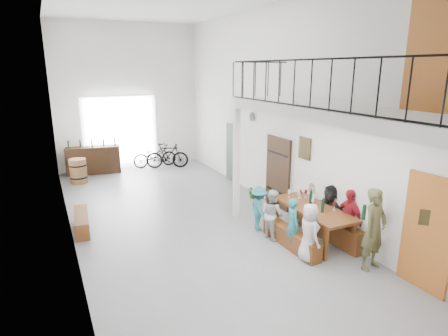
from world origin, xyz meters
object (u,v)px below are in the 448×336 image
oak_barrel (78,171)px  serving_counter (94,160)px  tasting_table (313,211)px  host_standing (374,229)px  bench_inner (291,238)px  side_bench (82,222)px  bicycle_near (155,156)px

oak_barrel → serving_counter: bearing=58.9°
tasting_table → host_standing: bearing=-80.3°
bench_inner → serving_counter: bearing=110.3°
bench_inner → host_standing: 1.80m
tasting_table → side_bench: (-4.70, 2.91, -0.50)m
side_bench → oak_barrel: size_ratio=1.70×
serving_counter → host_standing: (3.95, -9.66, 0.31)m
bench_inner → serving_counter: size_ratio=0.93×
bench_inner → serving_counter: 8.77m
tasting_table → serving_counter: serving_counter is taller
tasting_table → bicycle_near: bearing=101.1°
host_standing → bicycle_near: host_standing is taller
side_bench → oak_barrel: (0.33, 4.15, 0.22)m
bench_inner → host_standing: host_standing is taller
oak_barrel → bicycle_near: size_ratio=0.49×
side_bench → oak_barrel: oak_barrel is taller
side_bench → bicycle_near: size_ratio=0.83×
serving_counter → bicycle_near: (2.32, -0.08, -0.05)m
host_standing → side_bench: bearing=126.6°
serving_counter → host_standing: 10.44m
tasting_table → side_bench: bearing=149.5°
tasting_table → bicycle_near: bicycle_near is taller
oak_barrel → host_standing: size_ratio=0.51×
tasting_table → side_bench: tasting_table is taller
side_bench → bicycle_near: (3.31, 5.14, 0.25)m
serving_counter → bicycle_near: 2.33m
bench_inner → bicycle_near: size_ratio=1.03×
serving_counter → host_standing: bearing=-58.6°
bicycle_near → side_bench: bearing=147.7°
bench_inner → oak_barrel: oak_barrel is taller
serving_counter → bench_inner: bearing=-60.3°
tasting_table → side_bench: size_ratio=1.49×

